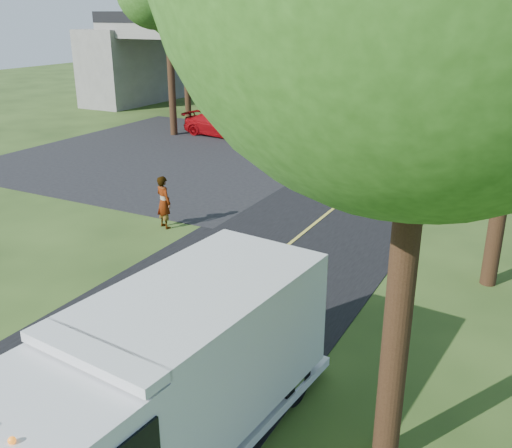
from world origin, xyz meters
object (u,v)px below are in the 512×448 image
Objects in this scene: tree_left_lot at (169,0)px; step_van at (174,372)px; tree_left_far at (185,9)px; red_sedan at (219,125)px; utility_pole at (282,61)px; traffic_signal at (318,83)px; pedestrian at (164,202)px.

tree_left_lot is 28.19m from step_van.
red_sedan is (5.47, -4.78, -6.77)m from tree_left_far.
traffic_signal is at bearing 53.13° from utility_pole.
red_sedan is at bearing -151.07° from traffic_signal.
red_sedan is 2.47× the size of pedestrian.
utility_pole is at bearing 117.08° from step_van.
utility_pole is 16.31m from pedestrian.
utility_pole reaches higher than traffic_signal.
traffic_signal is at bearing -55.88° from red_sedan.
traffic_signal reaches higher than pedestrian.
red_sedan is at bearing -41.17° from tree_left_far.
tree_left_lot is 2.24× the size of red_sedan.
step_van is at bearing -72.79° from traffic_signal.
tree_left_lot is at bearing -151.89° from traffic_signal.
traffic_signal is 0.53× the size of tree_left_far.
tree_left_lot is 17.71m from pedestrian.
utility_pole reaches higher than pedestrian.
traffic_signal is 2.74× the size of pedestrian.
tree_left_lot is 6.72m from tree_left_far.
tree_left_far is at bearing -36.03° from pedestrian.
tree_left_far is at bearing 170.35° from traffic_signal.
pedestrian is (1.37, -17.63, -2.25)m from traffic_signal.
step_van is at bearing -54.37° from tree_left_lot.
pedestrian is at bearing -85.55° from traffic_signal.
step_van reaches higher than pedestrian.
tree_left_lot is 7.73m from red_sedan.
utility_pole is at bearing -126.87° from traffic_signal.
tree_left_far is 5.20× the size of pedestrian.
red_sedan is (-13.53, 23.54, -0.89)m from step_van.
pedestrian is (-6.83, 8.85, -0.62)m from step_van.
tree_left_far is 23.86m from pedestrian.
utility_pole is 0.86× the size of tree_left_lot.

